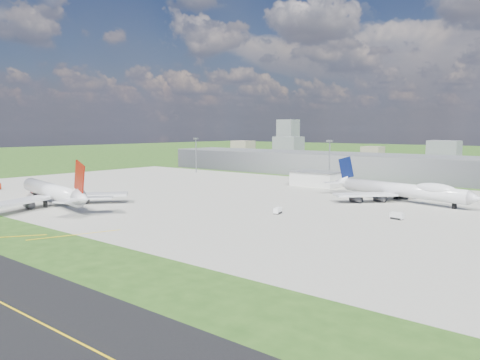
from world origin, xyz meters
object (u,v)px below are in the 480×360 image
Objects in this scene: tug_yellow at (107,194)px; fire_truck at (35,190)px; van_white_near at (278,211)px; airliner_red_twin at (54,192)px; airliner_blue_quad at (402,190)px; van_white_far at (397,216)px.

fire_truck is at bearing 162.27° from tug_yellow.
van_white_near is at bearing 30.25° from fire_truck.
fire_truck is at bearing 90.57° from van_white_near.
airliner_red_twin is 95.55m from van_white_near.
airliner_blue_quad is 177.10m from fire_truck.
tug_yellow is at bearing 46.40° from fire_truck.
fire_truck is at bearing -155.23° from van_white_far.
airliner_blue_quad is at bearing 116.76° from van_white_far.
airliner_blue_quad reaches higher than van_white_near.
airliner_red_twin is at bearing -123.31° from tug_yellow.
airliner_blue_quad is at bearing -125.93° from airliner_red_twin.
fire_truck reaches higher than tug_yellow.
van_white_near is 43.35m from van_white_far.
van_white_near is at bearing -147.37° from van_white_far.
airliner_red_twin is 15.69× the size of van_white_near.
van_white_near is (85.04, 43.36, -4.37)m from airliner_red_twin.
van_white_near is at bearing -40.45° from tug_yellow.
van_white_far is at bearing -142.68° from airliner_red_twin.
airliner_blue_quad is at bearing -36.50° from van_white_near.
airliner_red_twin is at bearing 104.02° from van_white_near.
airliner_blue_quad is at bearing 47.24° from fire_truck.
tug_yellow is 0.74× the size of van_white_far.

